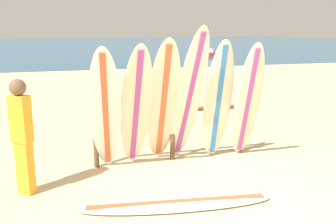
{
  "coord_description": "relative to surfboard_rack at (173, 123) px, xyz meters",
  "views": [
    {
      "loc": [
        -2.24,
        -3.83,
        2.39
      ],
      "look_at": [
        -0.39,
        2.59,
        0.85
      ],
      "focal_mm": 38.52,
      "sensor_mm": 36.0,
      "label": 1
    }
  ],
  "objects": [
    {
      "name": "surfboard_rack",
      "position": [
        0.0,
        0.0,
        0.0
      ],
      "size": [
        2.9,
        0.09,
        1.09
      ],
      "color": "brown",
      "rests_on": "ground"
    },
    {
      "name": "surfboard_leaning_center",
      "position": [
        0.21,
        -0.29,
        0.52
      ],
      "size": [
        0.67,
        1.12,
        2.47
      ],
      "color": "silver",
      "rests_on": "ground"
    },
    {
      "name": "surfboard_leaning_center_left",
      "position": [
        -0.25,
        -0.27,
        0.43
      ],
      "size": [
        0.61,
        1.09,
        2.28
      ],
      "color": "beige",
      "rests_on": "ground"
    },
    {
      "name": "ocean_water",
      "position": [
        0.39,
        55.71,
        -0.71
      ],
      "size": [
        120.0,
        80.0,
        0.01
      ],
      "primitive_type": "cube",
      "color": "#1E5984",
      "rests_on": "ground"
    },
    {
      "name": "surfboard_lying_on_sand",
      "position": [
        -0.46,
        -1.76,
        -0.67
      ],
      "size": [
        2.74,
        0.86,
        0.08
      ],
      "color": "white",
      "rests_on": "ground"
    },
    {
      "name": "beachgoer_standing",
      "position": [
        -2.49,
        -0.77,
        0.23
      ],
      "size": [
        0.33,
        0.31,
        1.71
      ],
      "color": "gold",
      "rests_on": "ground"
    },
    {
      "name": "surfboard_leaning_far_left",
      "position": [
        -1.25,
        -0.39,
        0.37
      ],
      "size": [
        0.65,
        1.04,
        2.17
      ],
      "color": "white",
      "rests_on": "ground"
    },
    {
      "name": "surfboard_leaning_left",
      "position": [
        -0.75,
        -0.37,
        0.39
      ],
      "size": [
        0.52,
        1.11,
        2.2
      ],
      "color": "beige",
      "rests_on": "ground"
    },
    {
      "name": "ground_plane",
      "position": [
        0.39,
        -2.29,
        -0.71
      ],
      "size": [
        120.0,
        120.0,
        0.0
      ],
      "primitive_type": "plane",
      "color": "#D3BC8C"
    },
    {
      "name": "surfboard_leaning_center_right",
      "position": [
        0.78,
        -0.25,
        0.41
      ],
      "size": [
        0.55,
        0.63,
        2.24
      ],
      "color": "beige",
      "rests_on": "ground"
    },
    {
      "name": "small_boat_offshore",
      "position": [
        10.39,
        23.84,
        -0.45
      ],
      "size": [
        2.71,
        1.58,
        0.71
      ],
      "color": "#B22D28",
      "rests_on": "ocean_water"
    },
    {
      "name": "surfboard_leaning_right",
      "position": [
        1.28,
        -0.42,
        0.39
      ],
      "size": [
        0.63,
        0.99,
        2.2
      ],
      "color": "beige",
      "rests_on": "ground"
    }
  ]
}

